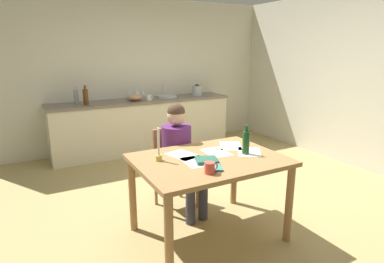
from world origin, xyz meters
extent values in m
cube|color=tan|center=(0.00, 0.00, -0.02)|extent=(5.20, 5.20, 0.04)
cube|color=beige|center=(0.00, 2.60, 1.30)|extent=(5.20, 0.12, 2.60)
cube|color=beige|center=(2.60, 0.00, 1.30)|extent=(0.12, 5.20, 2.60)
cube|color=beige|center=(0.00, 2.24, 0.43)|extent=(3.08, 0.60, 0.86)
cube|color=#72665B|center=(0.00, 2.24, 0.88)|extent=(3.12, 0.64, 0.04)
cube|color=#9E7042|center=(-0.39, -0.62, 0.77)|extent=(1.33, 0.98, 0.04)
cylinder|color=#9E7042|center=(-1.00, -1.05, 0.37)|extent=(0.07, 0.07, 0.75)
cylinder|color=#9E7042|center=(0.21, -1.05, 0.37)|extent=(0.07, 0.07, 0.75)
cylinder|color=#9E7042|center=(-1.00, -0.19, 0.37)|extent=(0.07, 0.07, 0.75)
cylinder|color=#9E7042|center=(0.21, -0.19, 0.37)|extent=(0.07, 0.07, 0.75)
cube|color=#9E7042|center=(-0.41, 0.05, 0.48)|extent=(0.44, 0.44, 0.04)
cube|color=#9E7042|center=(-0.43, 0.23, 0.69)|extent=(0.36, 0.07, 0.40)
cylinder|color=#9E7042|center=(-0.56, -0.14, 0.23)|extent=(0.04, 0.04, 0.47)
cylinder|color=#9E7042|center=(-0.22, -0.10, 0.23)|extent=(0.04, 0.04, 0.47)
cylinder|color=#9E7042|center=(-0.60, 0.19, 0.23)|extent=(0.04, 0.04, 0.47)
cylinder|color=#9E7042|center=(-0.26, 0.23, 0.23)|extent=(0.04, 0.04, 0.47)
cylinder|color=#592666|center=(-0.41, 0.03, 0.70)|extent=(0.36, 0.36, 0.50)
sphere|color=#D8AD8C|center=(-0.41, 0.03, 1.06)|extent=(0.20, 0.20, 0.20)
sphere|color=#473323|center=(-0.41, 0.03, 1.10)|extent=(0.19, 0.19, 0.19)
cylinder|color=#383847|center=(-0.47, -0.17, 0.45)|extent=(0.17, 0.39, 0.13)
cylinder|color=#383847|center=(-0.45, -0.36, 0.23)|extent=(0.10, 0.10, 0.45)
cylinder|color=#383847|center=(-0.31, -0.15, 0.45)|extent=(0.17, 0.39, 0.13)
cylinder|color=#383847|center=(-0.29, -0.34, 0.23)|extent=(0.10, 0.10, 0.45)
cylinder|color=#D84C3F|center=(-0.58, -0.94, 0.83)|extent=(0.08, 0.08, 0.09)
torus|color=#D84C3F|center=(-0.54, -0.94, 0.84)|extent=(0.06, 0.01, 0.06)
cylinder|color=gold|center=(-0.83, -0.48, 0.81)|extent=(0.06, 0.06, 0.05)
cylinder|color=white|center=(-0.83, -0.48, 0.96)|extent=(0.02, 0.02, 0.25)
cube|color=#285948|center=(-0.47, -0.71, 0.80)|extent=(0.24, 0.23, 0.03)
cube|color=#397F76|center=(-0.50, -0.86, 0.79)|extent=(0.20, 0.22, 0.02)
cube|color=white|center=(0.04, -0.66, 0.79)|extent=(0.34, 0.36, 0.00)
cube|color=white|center=(-0.01, -0.41, 0.79)|extent=(0.33, 0.36, 0.00)
cube|color=white|center=(-0.57, -0.44, 0.79)|extent=(0.28, 0.34, 0.00)
cube|color=white|center=(-0.25, -0.52, 0.79)|extent=(0.23, 0.31, 0.00)
cube|color=white|center=(-0.55, -0.65, 0.79)|extent=(0.23, 0.31, 0.00)
cylinder|color=#194C23|center=(-0.03, -0.69, 0.89)|extent=(0.07, 0.07, 0.22)
cylinder|color=#194C23|center=(-0.03, -0.69, 1.03)|extent=(0.03, 0.03, 0.05)
cylinder|color=#B2B7BC|center=(0.46, 2.24, 0.92)|extent=(0.36, 0.36, 0.04)
cylinder|color=silver|center=(0.46, 2.40, 1.02)|extent=(0.02, 0.02, 0.24)
cylinder|color=#8C999E|center=(-1.08, 2.25, 1.01)|extent=(0.07, 0.07, 0.22)
cylinder|color=#8C999E|center=(-1.08, 2.25, 1.15)|extent=(0.03, 0.03, 0.06)
cylinder|color=#593319|center=(-0.95, 2.14, 1.02)|extent=(0.08, 0.08, 0.24)
cylinder|color=#593319|center=(-0.95, 2.14, 1.17)|extent=(0.04, 0.04, 0.06)
ellipsoid|color=tan|center=(-0.15, 2.18, 0.96)|extent=(0.25, 0.25, 0.11)
cylinder|color=#B7BABF|center=(1.08, 2.24, 0.99)|extent=(0.18, 0.18, 0.18)
cone|color=#262628|center=(1.08, 2.24, 1.10)|extent=(0.11, 0.11, 0.04)
cylinder|color=silver|center=(0.06, 2.39, 0.90)|extent=(0.06, 0.06, 0.00)
cylinder|color=silver|center=(0.06, 2.39, 0.94)|extent=(0.01, 0.01, 0.07)
cone|color=silver|center=(0.06, 2.39, 1.01)|extent=(0.07, 0.07, 0.08)
cylinder|color=silver|center=(-0.04, 2.39, 0.90)|extent=(0.06, 0.06, 0.00)
cylinder|color=silver|center=(-0.04, 2.39, 0.94)|extent=(0.01, 0.01, 0.07)
cone|color=silver|center=(-0.04, 2.39, 1.01)|extent=(0.07, 0.07, 0.08)
cylinder|color=silver|center=(-0.17, 2.39, 0.90)|extent=(0.06, 0.06, 0.00)
cylinder|color=silver|center=(-0.17, 2.39, 0.94)|extent=(0.01, 0.01, 0.07)
cone|color=silver|center=(-0.17, 2.39, 1.01)|extent=(0.07, 0.07, 0.08)
cylinder|color=white|center=(0.06, 2.09, 0.95)|extent=(0.09, 0.09, 0.09)
torus|color=white|center=(0.11, 2.09, 0.95)|extent=(0.06, 0.01, 0.06)
camera|label=1|loc=(-1.84, -2.98, 1.75)|focal=29.99mm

